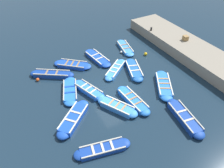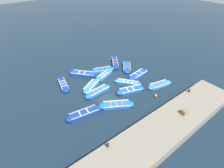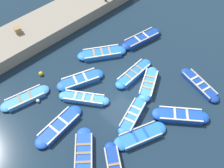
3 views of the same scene
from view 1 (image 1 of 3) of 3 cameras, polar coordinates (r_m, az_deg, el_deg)
ground_plane at (r=17.32m, az=0.51°, el=-1.89°), size 120.00×120.00×0.00m
boat_outer_right at (r=22.61m, az=3.44°, el=9.45°), size 1.53×3.54×0.35m
boat_mid_row at (r=19.37m, az=5.76°, el=3.73°), size 2.00×3.61×0.44m
boat_centre at (r=20.96m, az=-3.84°, el=6.81°), size 1.38×3.78×0.38m
boat_far_corner at (r=18.11m, az=13.38°, el=-0.27°), size 2.82×3.77×0.41m
boat_stern_in at (r=17.23m, az=-6.10°, el=-1.55°), size 1.74×3.30×0.44m
boat_outer_left at (r=13.63m, az=-2.48°, el=-16.59°), size 3.58×1.48×0.36m
boat_alongside at (r=17.45m, az=-10.89°, el=-1.73°), size 2.08×3.60×0.35m
boat_tucked at (r=19.33m, az=0.92°, el=3.80°), size 3.21×2.65×0.39m
boat_near_quay at (r=20.27m, az=-10.27°, el=4.96°), size 3.26×3.01×0.38m
boat_end_of_row at (r=16.37m, az=5.50°, el=-4.21°), size 1.00×3.63×0.43m
boat_inner_gap at (r=15.25m, az=-10.00°, el=-8.86°), size 3.34×3.06×0.46m
boat_drifting at (r=15.78m, az=1.38°, el=-6.00°), size 2.26×3.24×0.45m
boat_broadside at (r=19.42m, az=-15.39°, el=2.47°), size 3.57×2.71×0.44m
boat_bow_out at (r=15.88m, az=18.45°, el=-8.29°), size 1.44×3.90×0.47m
quay_wall at (r=22.19m, az=21.81°, el=6.95°), size 3.57×18.04×1.02m
bollard_north at (r=24.35m, az=10.21°, el=13.98°), size 0.20×0.20×0.35m
wooden_crate at (r=23.20m, az=18.64°, el=11.32°), size 0.55×0.55×0.47m
buoy_orange_near at (r=21.77m, az=8.77°, el=7.78°), size 0.31×0.31×0.31m
buoy_yellow_far at (r=21.90m, az=2.44°, el=8.34°), size 0.25×0.25×0.25m
buoy_white_drifting at (r=19.26m, az=-18.84°, el=1.10°), size 0.28×0.28×0.28m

